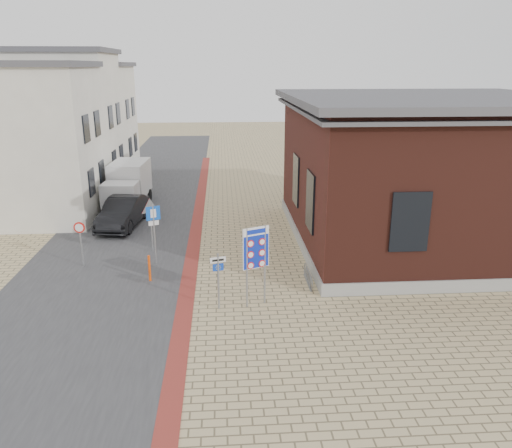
{
  "coord_description": "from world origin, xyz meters",
  "views": [
    {
      "loc": [
        -0.59,
        -15.41,
        8.09
      ],
      "look_at": [
        0.68,
        2.99,
        2.2
      ],
      "focal_mm": 35.0,
      "sensor_mm": 36.0,
      "label": 1
    }
  ],
  "objects_px": {
    "sedan": "(123,212)",
    "parking_sign": "(154,224)",
    "essen_sign": "(218,274)",
    "border_sign": "(256,250)",
    "box_truck": "(128,185)",
    "bollard": "(149,268)"
  },
  "relations": [
    {
      "from": "sedan",
      "to": "bollard",
      "type": "bearing_deg",
      "value": -64.53
    },
    {
      "from": "box_truck",
      "to": "bollard",
      "type": "bearing_deg",
      "value": -73.2
    },
    {
      "from": "sedan",
      "to": "box_truck",
      "type": "relative_size",
      "value": 0.92
    },
    {
      "from": "border_sign",
      "to": "bollard",
      "type": "height_order",
      "value": "border_sign"
    },
    {
      "from": "border_sign",
      "to": "parking_sign",
      "type": "xyz_separation_m",
      "value": [
        -3.97,
        4.0,
        -0.26
      ]
    },
    {
      "from": "bollard",
      "to": "parking_sign",
      "type": "bearing_deg",
      "value": 88.9
    },
    {
      "from": "sedan",
      "to": "border_sign",
      "type": "xyz_separation_m",
      "value": [
        6.32,
        -9.51,
        1.32
      ]
    },
    {
      "from": "essen_sign",
      "to": "border_sign",
      "type": "bearing_deg",
      "value": -5.47
    },
    {
      "from": "box_truck",
      "to": "bollard",
      "type": "distance_m",
      "value": 11.48
    },
    {
      "from": "border_sign",
      "to": "bollard",
      "type": "bearing_deg",
      "value": 126.84
    },
    {
      "from": "sedan",
      "to": "essen_sign",
      "type": "height_order",
      "value": "essen_sign"
    },
    {
      "from": "sedan",
      "to": "parking_sign",
      "type": "distance_m",
      "value": 6.08
    },
    {
      "from": "box_truck",
      "to": "border_sign",
      "type": "distance_m",
      "value": 15.03
    },
    {
      "from": "sedan",
      "to": "bollard",
      "type": "distance_m",
      "value": 7.58
    },
    {
      "from": "box_truck",
      "to": "parking_sign",
      "type": "relative_size",
      "value": 1.89
    },
    {
      "from": "sedan",
      "to": "parking_sign",
      "type": "bearing_deg",
      "value": -59.25
    },
    {
      "from": "sedan",
      "to": "essen_sign",
      "type": "bearing_deg",
      "value": -55.02
    },
    {
      "from": "essen_sign",
      "to": "parking_sign",
      "type": "xyz_separation_m",
      "value": [
        -2.67,
        4.2,
        0.5
      ]
    },
    {
      "from": "sedan",
      "to": "bollard",
      "type": "height_order",
      "value": "sedan"
    },
    {
      "from": "box_truck",
      "to": "parking_sign",
      "type": "bearing_deg",
      "value": -70.68
    },
    {
      "from": "border_sign",
      "to": "bollard",
      "type": "relative_size",
      "value": 2.68
    },
    {
      "from": "bollard",
      "to": "essen_sign",
      "type": "bearing_deg",
      "value": -42.8
    }
  ]
}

